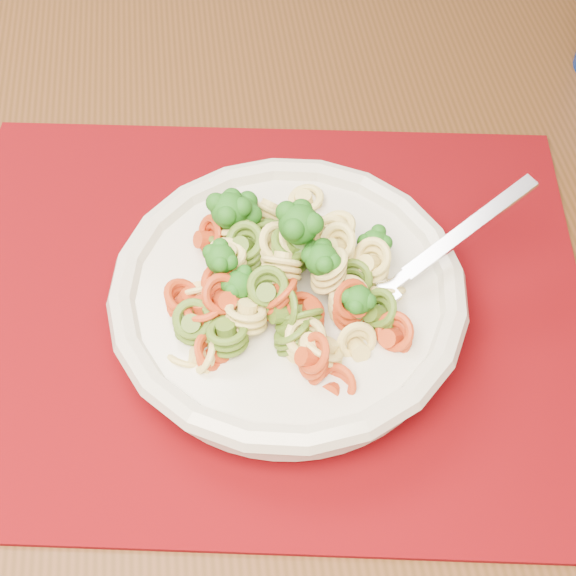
# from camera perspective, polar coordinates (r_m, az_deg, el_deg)

# --- Properties ---
(dining_table) EXTENTS (1.46, 1.19, 0.74)m
(dining_table) POSITION_cam_1_polar(r_m,az_deg,el_deg) (0.73, 2.78, -2.95)
(dining_table) COLOR #4A2A14
(dining_table) RESTS_ON ground
(placemat) EXTENTS (0.55, 0.46, 0.00)m
(placemat) POSITION_cam_1_polar(r_m,az_deg,el_deg) (0.61, -1.94, -1.04)
(placemat) COLOR #510304
(placemat) RESTS_ON dining_table
(pasta_bowl) EXTENTS (0.25, 0.25, 0.05)m
(pasta_bowl) POSITION_cam_1_polar(r_m,az_deg,el_deg) (0.57, 0.00, -0.63)
(pasta_bowl) COLOR beige
(pasta_bowl) RESTS_ON placemat
(pasta_broccoli_heap) EXTENTS (0.22, 0.22, 0.06)m
(pasta_broccoli_heap) POSITION_cam_1_polar(r_m,az_deg,el_deg) (0.56, 0.00, 0.37)
(pasta_broccoli_heap) COLOR #E0D36F
(pasta_broccoli_heap) RESTS_ON pasta_bowl
(fork) EXTENTS (0.15, 0.14, 0.08)m
(fork) POSITION_cam_1_polar(r_m,az_deg,el_deg) (0.56, 6.41, -0.57)
(fork) COLOR silver
(fork) RESTS_ON pasta_bowl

